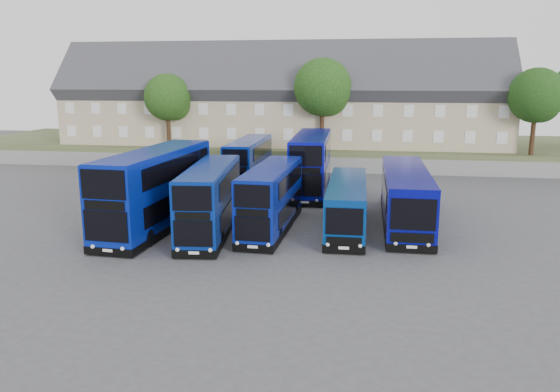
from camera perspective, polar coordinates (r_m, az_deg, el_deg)
The scene contains 14 objects.
ground at distance 31.70m, azimuth -3.07°, elevation -4.61°, with size 120.00×120.00×0.00m, color #47474C.
retaining_wall at distance 54.70m, azimuth 2.12°, elevation 3.35°, with size 70.00×0.40×1.50m, color slate.
earth_bank at distance 64.51m, azimuth 3.18°, elevation 4.91°, with size 80.00×20.00×2.00m, color #515630.
terrace_row at distance 60.46m, azimuth -0.01°, elevation 9.77°, with size 48.00×10.40×11.20m.
dd_front_left at distance 34.53m, azimuth -12.85°, elevation 0.56°, with size 3.53×12.27×4.82m.
dd_front_mid at distance 32.80m, azimuth -7.30°, elevation -0.54°, with size 3.38×10.34×4.04m.
dd_front_right at distance 33.30m, azimuth -0.92°, elevation -0.37°, with size 2.61×9.89×3.89m.
dd_rear_left at distance 46.90m, azimuth -3.29°, elevation 3.36°, with size 2.34×10.10×4.01m.
dd_rear_right at distance 44.75m, azimuth 3.28°, elevation 3.36°, with size 3.01×11.82×4.67m.
coach_east_a at distance 33.99m, azimuth 7.01°, elevation -0.99°, with size 2.38×10.89×2.97m.
coach_east_b at distance 35.68m, azimuth 12.95°, elevation -0.15°, with size 2.73×12.81×3.50m.
tree_west at distance 58.42m, azimuth -11.52°, elevation 9.89°, with size 4.80×4.80×7.65m.
tree_mid at distance 55.44m, azimuth 4.62°, elevation 11.03°, with size 5.76×5.76×9.18m.
tree_east at distance 57.03m, azimuth 25.32°, elevation 9.27°, with size 5.12×5.12×8.16m.
Camera 1 is at (6.36, -29.67, 9.15)m, focal length 35.00 mm.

